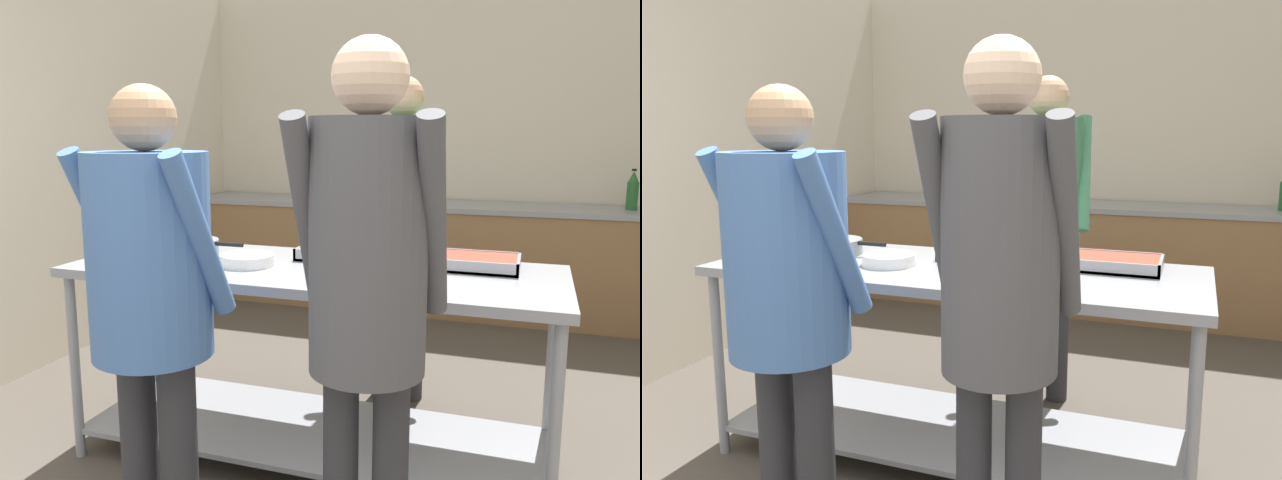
{
  "view_description": "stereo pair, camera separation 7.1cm",
  "coord_description": "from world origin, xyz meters",
  "views": [
    {
      "loc": [
        0.75,
        -1.06,
        1.45
      ],
      "look_at": [
        -0.14,
        1.5,
        0.98
      ],
      "focal_mm": 35.0,
      "sensor_mm": 36.0,
      "label": 1
    },
    {
      "loc": [
        0.82,
        -1.03,
        1.45
      ],
      "look_at": [
        -0.14,
        1.5,
        0.98
      ],
      "focal_mm": 35.0,
      "sensor_mm": 36.0,
      "label": 2
    }
  ],
  "objects": [
    {
      "name": "guest_serving_left",
      "position": [
        0.32,
        0.59,
        1.06
      ],
      "size": [
        0.44,
        0.34,
        1.7
      ],
      "color": "#2D2D33",
      "rests_on": "ground_plane"
    },
    {
      "name": "back_counter",
      "position": [
        0.0,
        3.99,
        0.44
      ],
      "size": [
        4.17,
        0.65,
        0.88
      ],
      "color": "olive",
      "rests_on": "ground_plane"
    },
    {
      "name": "wall_left",
      "position": [
        -2.14,
        2.18,
        1.32
      ],
      "size": [
        0.06,
        4.48,
        2.65
      ],
      "color": "beige",
      "rests_on": "ground_plane"
    },
    {
      "name": "plate_stack",
      "position": [
        -0.42,
        1.34,
        0.9
      ],
      "size": [
        0.24,
        0.24,
        0.05
      ],
      "color": "white",
      "rests_on": "serving_counter"
    },
    {
      "name": "serving_counter",
      "position": [
        -0.14,
        1.4,
        0.59
      ],
      "size": [
        2.09,
        0.78,
        0.88
      ],
      "color": "gray",
      "rests_on": "ground_plane"
    },
    {
      "name": "sauce_pan",
      "position": [
        -0.78,
        1.46,
        0.92
      ],
      "size": [
        0.42,
        0.28,
        0.07
      ],
      "color": "gray",
      "rests_on": "serving_counter"
    },
    {
      "name": "wall_rear",
      "position": [
        0.0,
        4.36,
        1.32
      ],
      "size": [
        4.33,
        0.06,
        2.65
      ],
      "color": "beige",
      "rests_on": "ground_plane"
    },
    {
      "name": "guest_serving_right",
      "position": [
        -0.42,
        0.63,
        0.97
      ],
      "size": [
        0.53,
        0.4,
        1.6
      ],
      "color": "#2D2D33",
      "rests_on": "ground_plane"
    },
    {
      "name": "cook_behind_counter",
      "position": [
        0.08,
        2.16,
        1.07
      ],
      "size": [
        0.49,
        0.4,
        1.73
      ],
      "color": "#2D2D33",
      "rests_on": "ground_plane"
    },
    {
      "name": "water_bottle",
      "position": [
        1.42,
        4.03,
        1.02
      ],
      "size": [
        0.08,
        0.08,
        0.3
      ],
      "color": "#23602D",
      "rests_on": "back_counter"
    },
    {
      "name": "serving_tray_roast",
      "position": [
        0.48,
        1.6,
        0.9
      ],
      "size": [
        0.45,
        0.27,
        0.05
      ],
      "color": "gray",
      "rests_on": "serving_counter"
    },
    {
      "name": "serving_tray_vegetables",
      "position": [
        -0.02,
        1.62,
        0.9
      ],
      "size": [
        0.49,
        0.27,
        0.05
      ],
      "color": "gray",
      "rests_on": "serving_counter"
    }
  ]
}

